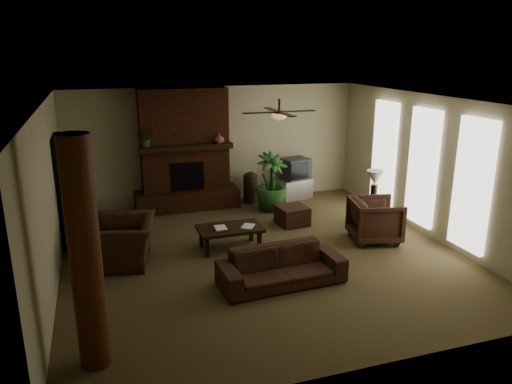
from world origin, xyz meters
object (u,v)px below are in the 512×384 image
object	(u,v)px
floor_plant	(271,194)
lamp_left	(84,202)
armchair_left	(123,234)
side_table_right	(374,212)
armchair_right	(375,218)
floor_vase	(250,185)
sofa	(282,261)
ottoman	(292,215)
coffee_table	(230,230)
lamp_right	(375,180)
log_column	(85,256)
side_table_left	(91,239)
tv_stand	(294,188)

from	to	relation	value
floor_plant	lamp_left	distance (m)	4.33
armchair_left	side_table_right	size ratio (longest dim) A/B	2.18
armchair_right	floor_vase	size ratio (longest dim) A/B	1.21
armchair_right	floor_plant	world-z (taller)	armchair_right
sofa	ottoman	size ratio (longest dim) A/B	3.36
sofa	coffee_table	bearing A→B (deg)	100.79
floor_plant	lamp_right	xyz separation A→B (m)	(1.72, -1.62, 0.62)
log_column	armchair_left	size ratio (longest dim) A/B	2.33
armchair_right	side_table_right	bearing A→B (deg)	-17.38
floor_vase	side_table_right	distance (m)	3.11
floor_vase	log_column	bearing A→B (deg)	-123.73
floor_plant	side_table_right	size ratio (longest dim) A/B	2.46
floor_plant	side_table_right	bearing A→B (deg)	-42.50
floor_plant	floor_vase	bearing A→B (deg)	110.50
log_column	armchair_right	size ratio (longest dim) A/B	3.01
log_column	side_table_right	size ratio (longest dim) A/B	5.09
armchair_left	coffee_table	bearing A→B (deg)	101.69
lamp_left	side_table_right	distance (m)	5.87
log_column	side_table_left	distance (m)	3.66
tv_stand	lamp_right	xyz separation A→B (m)	(0.84, -2.35, 0.75)
tv_stand	floor_plant	size ratio (longest dim) A/B	0.63
floor_vase	ottoman	bearing A→B (deg)	-77.98
tv_stand	side_table_left	bearing A→B (deg)	-170.64
lamp_left	coffee_table	bearing A→B (deg)	-12.19
tv_stand	log_column	bearing A→B (deg)	-144.77
floor_vase	armchair_right	bearing A→B (deg)	-63.51
side_table_left	side_table_right	distance (m)	5.78
armchair_left	lamp_right	bearing A→B (deg)	104.67
armchair_right	lamp_right	distance (m)	1.05
floor_plant	side_table_left	xyz separation A→B (m)	(-4.01, -1.34, -0.10)
side_table_left	lamp_right	bearing A→B (deg)	-2.85
coffee_table	floor_vase	distance (m)	2.92
side_table_left	side_table_right	world-z (taller)	same
lamp_right	side_table_right	bearing A→B (deg)	13.77
side_table_left	armchair_right	bearing A→B (deg)	-11.50
tv_stand	floor_vase	world-z (taller)	floor_vase
ottoman	floor_vase	world-z (taller)	floor_vase
lamp_right	lamp_left	bearing A→B (deg)	177.45
armchair_right	ottoman	distance (m)	1.83
armchair_left	floor_plant	size ratio (longest dim) A/B	0.89
coffee_table	floor_vase	size ratio (longest dim) A/B	1.56
armchair_left	floor_plant	bearing A→B (deg)	130.52
floor_plant	side_table_left	bearing A→B (deg)	-161.56
coffee_table	lamp_left	xyz separation A→B (m)	(-2.55, 0.55, 0.63)
floor_vase	lamp_right	world-z (taller)	lamp_right
tv_stand	lamp_right	bearing A→B (deg)	-83.91
floor_vase	floor_plant	size ratio (longest dim) A/B	0.57
armchair_right	lamp_left	bearing A→B (deg)	91.59
armchair_left	lamp_left	world-z (taller)	lamp_left
ottoman	side_table_right	bearing A→B (deg)	-18.64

